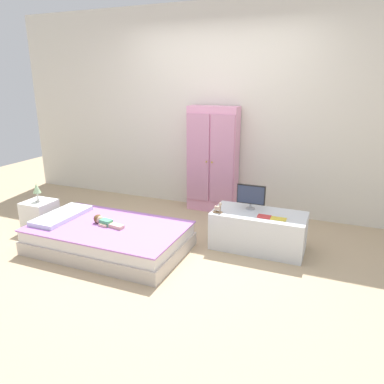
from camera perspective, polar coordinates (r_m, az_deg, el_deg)
The scene contains 13 objects.
ground_plane at distance 3.89m, azimuth -3.35°, elevation -9.59°, with size 10.00×10.00×0.02m, color tan.
back_wall at distance 4.95m, azimuth 4.50°, elevation 12.67°, with size 6.40×0.05×2.70m, color silver.
bed at distance 3.98m, azimuth -12.98°, elevation -7.05°, with size 1.63×0.96×0.28m.
pillow at distance 4.29m, azimuth -19.88°, elevation -3.50°, with size 0.32×0.69×0.05m, color silver.
doll at distance 3.96m, azimuth -13.87°, elevation -4.46°, with size 0.39×0.15×0.10m.
nightstand at distance 4.73m, azimuth -22.86°, elevation -3.45°, with size 0.33×0.33×0.36m, color white.
table_lamp at distance 4.63m, azimuth -23.34°, elevation 0.42°, with size 0.09×0.09×0.22m.
wardrobe at distance 4.89m, azimuth 3.29°, elevation 5.10°, with size 0.67×0.28×1.42m.
tv_stand at distance 3.95m, azimuth 10.44°, elevation -6.02°, with size 0.98×0.48×0.41m, color silver.
tv_monitor at distance 3.92m, azimuth 9.30°, elevation -0.53°, with size 0.31×0.10×0.27m.
rocking_horse_toy at distance 3.80m, azimuth 4.20°, elevation -2.51°, with size 0.10×0.04×0.12m.
book_red at distance 3.76m, azimuth 11.35°, elevation -3.82°, with size 0.13×0.08×0.02m, color #CC3838.
book_yellow at distance 3.74m, azimuth 13.51°, elevation -4.14°, with size 0.15×0.08×0.01m, color gold.
Camera 1 is at (1.53, -3.11, 1.75)m, focal length 33.73 mm.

